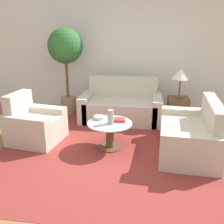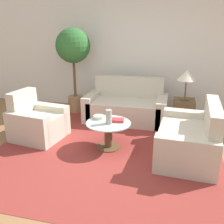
# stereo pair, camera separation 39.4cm
# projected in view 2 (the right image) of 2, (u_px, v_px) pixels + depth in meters

# --- Properties ---
(ground_plane) EXTENTS (14.00, 14.00, 0.00)m
(ground_plane) POSITION_uv_depth(u_px,v_px,m) (101.00, 165.00, 3.71)
(ground_plane) COLOR #8E603D
(wall_back) EXTENTS (10.00, 0.06, 2.60)m
(wall_back) POSITION_uv_depth(u_px,v_px,m) (134.00, 55.00, 5.87)
(wall_back) COLOR white
(wall_back) RESTS_ON ground_plane
(rug) EXTENTS (3.64, 3.64, 0.01)m
(rug) POSITION_uv_depth(u_px,v_px,m) (108.00, 147.00, 4.24)
(rug) COLOR maroon
(rug) RESTS_ON ground_plane
(sofa_main) EXTENTS (1.72, 0.90, 0.90)m
(sofa_main) POSITION_uv_depth(u_px,v_px,m) (127.00, 107.00, 5.43)
(sofa_main) COLOR beige
(sofa_main) RESTS_ON ground_plane
(armchair) EXTENTS (0.93, 0.91, 0.86)m
(armchair) POSITION_uv_depth(u_px,v_px,m) (36.00, 123.00, 4.54)
(armchair) COLOR beige
(armchair) RESTS_ON ground_plane
(loveseat) EXTENTS (0.93, 1.43, 0.88)m
(loveseat) POSITION_uv_depth(u_px,v_px,m) (192.00, 140.00, 3.86)
(loveseat) COLOR beige
(loveseat) RESTS_ON ground_plane
(coffee_table) EXTENTS (0.74, 0.74, 0.45)m
(coffee_table) POSITION_uv_depth(u_px,v_px,m) (108.00, 132.00, 4.15)
(coffee_table) COLOR brown
(coffee_table) RESTS_ON ground_plane
(side_table) EXTENTS (0.42, 0.42, 0.55)m
(side_table) POSITION_uv_depth(u_px,v_px,m) (183.00, 113.00, 5.09)
(side_table) COLOR brown
(side_table) RESTS_ON ground_plane
(table_lamp) EXTENTS (0.38, 0.38, 0.60)m
(table_lamp) POSITION_uv_depth(u_px,v_px,m) (187.00, 76.00, 4.85)
(table_lamp) COLOR brown
(table_lamp) RESTS_ON side_table
(potted_plant) EXTENTS (0.77, 0.77, 1.92)m
(potted_plant) POSITION_uv_depth(u_px,v_px,m) (73.00, 51.00, 5.58)
(potted_plant) COLOR #93704C
(potted_plant) RESTS_ON ground_plane
(vase) EXTENTS (0.10, 0.10, 0.23)m
(vase) POSITION_uv_depth(u_px,v_px,m) (109.00, 117.00, 4.01)
(vase) COLOR #9E998E
(vase) RESTS_ON coffee_table
(bowl) EXTENTS (0.18, 0.18, 0.06)m
(bowl) POSITION_uv_depth(u_px,v_px,m) (99.00, 117.00, 4.26)
(bowl) COLOR beige
(bowl) RESTS_ON coffee_table
(book_stack) EXTENTS (0.24, 0.19, 0.04)m
(book_stack) POSITION_uv_depth(u_px,v_px,m) (117.00, 120.00, 4.14)
(book_stack) COLOR #BC3333
(book_stack) RESTS_ON coffee_table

